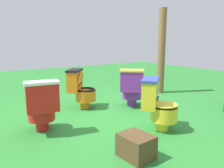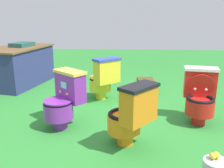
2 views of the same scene
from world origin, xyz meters
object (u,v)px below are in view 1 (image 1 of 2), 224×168
(toilet_orange, at_px, (81,88))
(small_crate, at_px, (136,146))
(toilet_yellow, at_px, (158,104))
(toilet_purple, at_px, (132,88))
(toilet_red, at_px, (42,106))
(wooden_post, at_px, (161,51))
(lemon_bucket, at_px, (33,101))

(toilet_orange, relative_size, small_crate, 2.03)
(toilet_yellow, height_order, toilet_orange, same)
(small_crate, bearing_deg, toilet_yellow, 119.81)
(toilet_purple, bearing_deg, toilet_red, -131.65)
(toilet_purple, xyz_separation_m, wooden_post, (-0.55, 1.32, 0.62))
(toilet_orange, bearing_deg, toilet_yellow, 56.56)
(toilet_red, bearing_deg, toilet_orange, 46.95)
(toilet_yellow, distance_m, lemon_bucket, 2.43)
(toilet_orange, bearing_deg, toilet_red, -11.72)
(toilet_orange, xyz_separation_m, toilet_purple, (0.46, 0.83, -0.00))
(toilet_purple, bearing_deg, toilet_yellow, -70.33)
(lemon_bucket, bearing_deg, wooden_post, 79.95)
(toilet_purple, relative_size, small_crate, 2.03)
(toilet_yellow, relative_size, wooden_post, 0.37)
(wooden_post, xyz_separation_m, lemon_bucket, (-0.51, -2.88, -0.87))
(toilet_red, xyz_separation_m, lemon_bucket, (-1.30, 0.21, -0.26))
(wooden_post, height_order, lemon_bucket, wooden_post)
(wooden_post, bearing_deg, lemon_bucket, -100.05)
(toilet_orange, distance_m, toilet_purple, 0.95)
(toilet_orange, xyz_separation_m, small_crate, (1.96, -0.32, -0.25))
(small_crate, bearing_deg, wooden_post, 129.61)
(toilet_purple, height_order, lemon_bucket, toilet_purple)
(toilet_yellow, relative_size, small_crate, 2.03)
(toilet_yellow, relative_size, toilet_red, 1.00)
(toilet_orange, relative_size, toilet_red, 1.00)
(wooden_post, height_order, small_crate, wooden_post)
(toilet_red, height_order, small_crate, toilet_red)
(toilet_yellow, bearing_deg, wooden_post, -176.95)
(toilet_yellow, height_order, small_crate, toilet_yellow)
(toilet_yellow, distance_m, toilet_purple, 1.15)
(toilet_red, height_order, lemon_bucket, toilet_red)
(lemon_bucket, bearing_deg, small_crate, 8.86)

